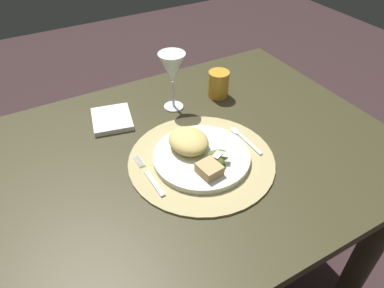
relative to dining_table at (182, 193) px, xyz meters
The scene contains 11 objects.
dining_table is the anchor object (origin of this frame).
placemat 0.17m from the dining_table, 57.98° to the right, with size 0.38×0.38×0.01m, color tan.
dinner_plate 0.18m from the dining_table, 57.98° to the right, with size 0.25×0.25×0.02m, color silver.
pasta_serving 0.20m from the dining_table, 32.77° to the right, with size 0.12×0.10×0.04m, color #DFC16B.
salad_greens 0.22m from the dining_table, 65.58° to the right, with size 0.10×0.07×0.03m.
bread_piece 0.23m from the dining_table, 82.87° to the right, with size 0.05×0.05×0.03m, color tan.
fork 0.21m from the dining_table, 155.99° to the right, with size 0.02×0.16×0.00m.
spoon 0.24m from the dining_table, ahead, with size 0.02×0.13×0.01m.
napkin 0.30m from the dining_table, 115.95° to the left, with size 0.11×0.13×0.02m, color white.
wine_glass 0.36m from the dining_table, 67.81° to the left, with size 0.08×0.08×0.18m.
amber_tumbler 0.37m from the dining_table, 38.75° to the left, with size 0.07×0.07×0.09m, color gold.
Camera 1 is at (-0.32, -0.63, 1.37)m, focal length 32.98 mm.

